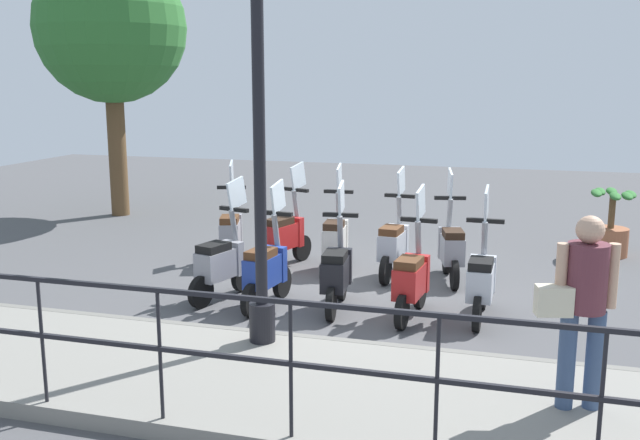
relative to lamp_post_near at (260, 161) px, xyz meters
The scene contains 17 objects.
ground_plane 3.14m from the lamp_post_near, ahead, with size 28.00×28.00×0.00m, color #4C4C4F.
promenade_walkway 2.10m from the lamp_post_near, 153.93° to the right, with size 2.20×20.00×0.15m.
fence_railing 2.15m from the lamp_post_near, 168.43° to the right, with size 0.04×16.03×1.07m.
lamp_post_near is the anchor object (origin of this frame).
pedestrian_with_bag 3.19m from the lamp_post_near, 103.47° to the right, with size 0.41×0.63×1.59m.
tree_large 8.57m from the lamp_post_near, 40.90° to the left, with size 2.98×2.98×5.25m.
potted_palm 6.82m from the lamp_post_near, 35.49° to the right, with size 1.06×0.66×1.05m.
scooter_near_0 3.08m from the lamp_post_near, 50.40° to the right, with size 1.23×0.44×1.54m.
scooter_near_1 2.51m from the lamp_post_near, 39.87° to the right, with size 1.23×0.44×1.54m.
scooter_near_2 2.23m from the lamp_post_near, 12.85° to the right, with size 1.23×0.44×1.54m.
scooter_near_3 2.17m from the lamp_post_near, 18.45° to the left, with size 1.23×0.44×1.54m.
scooter_near_4 2.49m from the lamp_post_near, 35.56° to the left, with size 1.20×0.53×1.54m.
scooter_far_0 3.91m from the lamp_post_near, 25.86° to the right, with size 1.22×0.51×1.54m.
scooter_far_1 3.65m from the lamp_post_near, 13.45° to the right, with size 1.23×0.44×1.54m.
scooter_far_2 3.68m from the lamp_post_near, ahead, with size 1.23×0.44×1.54m.
scooter_far_3 3.80m from the lamp_post_near, 14.77° to the left, with size 1.20×0.55×1.54m.
scooter_far_4 4.05m from the lamp_post_near, 27.74° to the left, with size 1.20×0.55×1.54m.
Camera 1 is at (-8.86, -2.09, 2.78)m, focal length 40.00 mm.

